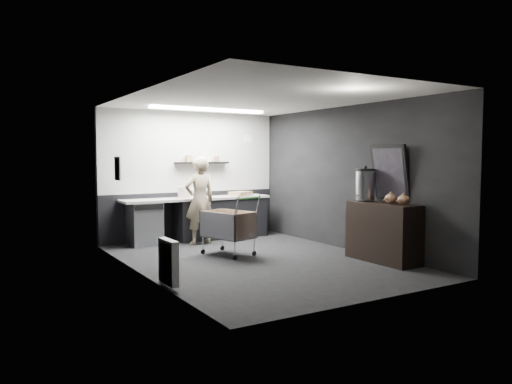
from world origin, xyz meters
TOP-DOWN VIEW (x-y plane):
  - floor at (0.00, 0.00)m, footprint 5.50×5.50m
  - ceiling at (0.00, 0.00)m, footprint 5.50×5.50m
  - wall_back at (0.00, 2.75)m, footprint 5.50×0.00m
  - wall_front at (0.00, -2.75)m, footprint 5.50×0.00m
  - wall_left at (-2.00, 0.00)m, footprint 0.00×5.50m
  - wall_right at (2.00, 0.00)m, footprint 0.00×5.50m
  - kitchen_wall_panel at (0.00, 2.73)m, footprint 3.95×0.02m
  - dado_panel at (0.00, 2.73)m, footprint 3.95×0.02m
  - floating_shelf at (0.20, 2.62)m, footprint 1.20×0.22m
  - wall_clock at (1.40, 2.72)m, footprint 0.20×0.03m
  - poster at (-1.98, 1.30)m, footprint 0.02×0.30m
  - poster_red_band at (-1.98, 1.30)m, footprint 0.02×0.22m
  - radiator at (-1.94, -0.90)m, footprint 0.10×0.50m
  - ceiling_strip at (0.00, 1.85)m, footprint 2.40×0.20m
  - prep_counter at (0.14, 2.42)m, footprint 3.20×0.61m
  - person at (-0.16, 1.97)m, footprint 0.64×0.43m
  - shopping_cart at (-0.20, 0.68)m, footprint 0.83×1.12m
  - sideboard at (1.75, -1.12)m, footprint 0.56×1.30m
  - fire_extinguisher at (-1.85, -0.52)m, footprint 0.14×0.14m
  - cardboard_box at (1.00, 2.37)m, footprint 0.54×0.49m
  - pink_tub at (-0.32, 2.42)m, footprint 0.23×0.23m
  - white_container at (-0.13, 2.37)m, footprint 0.21×0.18m

SIDE VIEW (x-z plane):
  - floor at x=0.00m, z-range 0.00..0.00m
  - fire_extinguisher at x=-1.85m, z-range -0.01..0.44m
  - radiator at x=-1.94m, z-range 0.05..0.65m
  - prep_counter at x=0.14m, z-range 0.01..0.91m
  - dado_panel at x=0.00m, z-range 0.00..1.00m
  - shopping_cart at x=-0.20m, z-range -0.02..1.03m
  - sideboard at x=1.75m, z-range -0.36..1.59m
  - person at x=-0.16m, z-range 0.00..1.75m
  - cardboard_box at x=1.00m, z-range 0.90..0.99m
  - white_container at x=-0.13m, z-range 0.90..1.07m
  - pink_tub at x=-0.32m, z-range 0.90..1.13m
  - wall_back at x=0.00m, z-range -1.40..4.10m
  - wall_front at x=0.00m, z-range -1.40..4.10m
  - wall_left at x=-2.00m, z-range -1.40..4.10m
  - wall_right at x=2.00m, z-range -1.40..4.10m
  - poster at x=-1.98m, z-range 1.35..1.75m
  - floating_shelf at x=0.20m, z-range 1.60..1.64m
  - poster_red_band at x=-1.98m, z-range 1.57..1.67m
  - kitchen_wall_panel at x=0.00m, z-range 1.00..2.70m
  - wall_clock at x=1.40m, z-range 2.05..2.25m
  - ceiling_strip at x=0.00m, z-range 2.65..2.69m
  - ceiling at x=0.00m, z-range 2.70..2.70m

